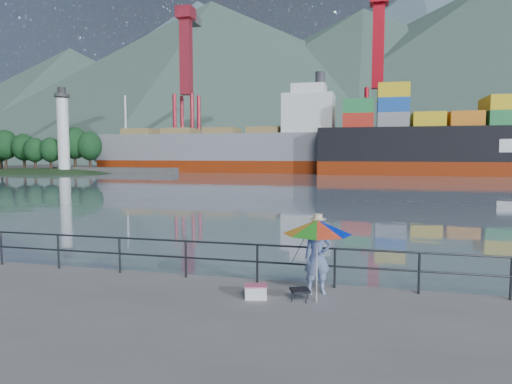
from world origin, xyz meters
TOP-DOWN VIEW (x-y plane):
  - ground at (0.00, -3.50)m, footprint 24.00×11.00m
  - harbor_water at (0.00, 130.00)m, footprint 500.00×280.00m
  - far_dock at (10.00, 93.00)m, footprint 200.00×40.00m
  - guardrail at (0.00, 1.70)m, footprint 22.00×0.06m
  - mountains at (38.82, 207.75)m, footprint 600.00×332.80m
  - lighthouse_islet at (-54.97, 61.99)m, footprint 48.00×26.40m
  - container_stacks at (31.85, 93.67)m, footprint 58.00×5.40m
  - fisherman at (2.62, 1.15)m, footprint 0.76×0.62m
  - beach_umbrella at (2.68, 0.49)m, footprint 1.69×1.69m
  - folding_stool at (2.30, 0.50)m, footprint 0.54×0.54m
  - cooler_bag at (1.28, 0.41)m, footprint 0.57×0.45m
  - fishing_rod at (2.06, 1.95)m, footprint 0.67×1.60m
  - bulk_carrier at (-21.25, 74.45)m, footprint 50.34×8.71m

SIDE VIEW (x-z plane):
  - ground at x=0.00m, z-range -0.50..0.00m
  - harbor_water at x=0.00m, z-range 0.00..0.00m
  - far_dock at x=10.00m, z-range -0.20..0.20m
  - fishing_rod at x=2.06m, z-range -0.61..0.61m
  - folding_stool at x=2.30m, z-range 0.01..0.28m
  - cooler_bag at x=1.28m, z-range 0.00..0.29m
  - lighthouse_islet at x=-54.97m, z-range -9.34..9.86m
  - guardrail at x=0.00m, z-range 0.01..1.03m
  - fisherman at x=2.62m, z-range 0.00..1.79m
  - beach_umbrella at x=2.68m, z-range 0.78..2.67m
  - container_stacks at x=31.85m, z-range -0.79..7.01m
  - bulk_carrier at x=-21.25m, z-range -3.11..11.39m
  - mountains at x=38.82m, z-range -4.45..75.55m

